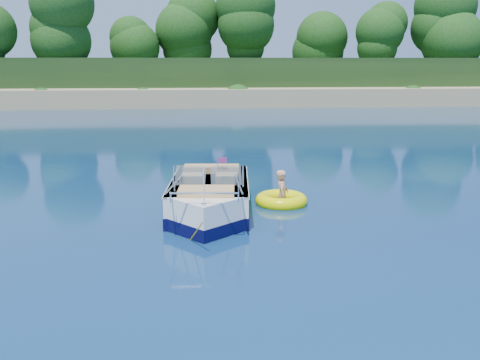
{
  "coord_description": "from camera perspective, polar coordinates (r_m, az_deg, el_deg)",
  "views": [
    {
      "loc": [
        -3.28,
        -8.93,
        3.77
      ],
      "look_at": [
        -2.15,
        4.06,
        0.85
      ],
      "focal_mm": 40.0,
      "sensor_mm": 36.0,
      "label": 1
    }
  ],
  "objects": [
    {
      "name": "treeline",
      "position": [
        50.09,
        -1.21,
        14.67
      ],
      "size": [
        150.0,
        7.12,
        8.19
      ],
      "color": "black",
      "rests_on": "ground"
    },
    {
      "name": "boy",
      "position": [
        14.39,
        4.51,
        -2.6
      ],
      "size": [
        0.47,
        0.81,
        1.49
      ],
      "primitive_type": "imported",
      "rotation": [
        0.0,
        -0.17,
        1.39
      ],
      "color": "tan",
      "rests_on": "ground"
    },
    {
      "name": "tow_tube",
      "position": [
        14.42,
        4.43,
        -2.17
      ],
      "size": [
        1.53,
        1.53,
        0.37
      ],
      "rotation": [
        0.0,
        0.0,
        0.1
      ],
      "color": "#FBFF00",
      "rests_on": "ground"
    },
    {
      "name": "shoreline",
      "position": [
        72.83,
        -2.43,
        10.43
      ],
      "size": [
        170.0,
        59.0,
        6.0
      ],
      "color": "tan",
      "rests_on": "ground"
    },
    {
      "name": "motorboat",
      "position": [
        13.42,
        -3.3,
        -2.15
      ],
      "size": [
        2.24,
        5.48,
        1.82
      ],
      "rotation": [
        0.0,
        0.0,
        -0.08
      ],
      "color": "white",
      "rests_on": "ground"
    },
    {
      "name": "ground",
      "position": [
        10.23,
        14.29,
        -9.41
      ],
      "size": [
        160.0,
        160.0,
        0.0
      ],
      "primitive_type": "plane",
      "color": "#081D3E",
      "rests_on": "ground"
    }
  ]
}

